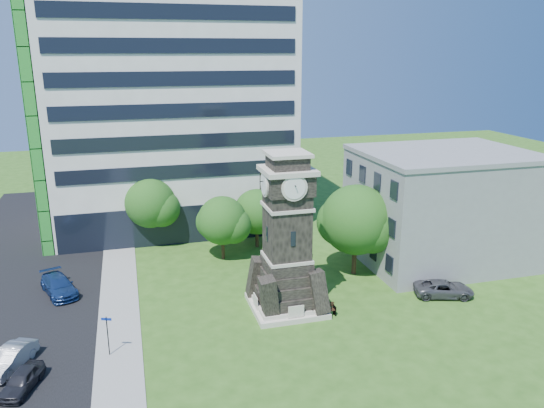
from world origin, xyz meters
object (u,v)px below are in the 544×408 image
object	(u,v)px
car_street_mid	(10,359)
park_bench	(323,310)
car_street_north	(59,286)
car_east_lot	(444,289)
car_street_south	(22,380)
street_sign	(107,331)
clock_tower	(287,244)

from	to	relation	value
car_street_mid	park_bench	xyz separation A→B (m)	(21.24, 1.16, -0.15)
car_street_north	car_east_lot	bearing A→B (deg)	-36.94
car_street_north	car_street_south	bearing A→B (deg)	-113.88
car_street_south	street_sign	xyz separation A→B (m)	(4.85, 2.40, 1.14)
park_bench	street_sign	size ratio (longest dim) A/B	0.69
clock_tower	car_street_mid	world-z (taller)	clock_tower
car_street_south	car_east_lot	world-z (taller)	car_east_lot
car_east_lot	park_bench	xyz separation A→B (m)	(-10.61, -0.55, -0.13)
car_east_lot	car_street_north	bearing A→B (deg)	90.78
car_street_mid	car_east_lot	distance (m)	31.89
park_bench	street_sign	distance (m)	15.44
clock_tower	park_bench	world-z (taller)	clock_tower
park_bench	clock_tower	bearing A→B (deg)	135.50
car_street_mid	street_sign	size ratio (longest dim) A/B	1.46
clock_tower	car_east_lot	xyz separation A→B (m)	(12.87, -1.47, -4.63)
car_street_south	car_east_lot	size ratio (longest dim) A/B	0.76
clock_tower	car_street_north	bearing A→B (deg)	157.03
car_east_lot	park_bench	world-z (taller)	car_east_lot
car_street_mid	park_bench	size ratio (longest dim) A/B	2.13
clock_tower	car_east_lot	bearing A→B (deg)	-6.53
car_street_south	car_east_lot	distance (m)	31.09
car_east_lot	street_sign	size ratio (longest dim) A/B	1.69
car_street_south	car_street_mid	xyz separation A→B (m)	(-1.05, 2.54, 0.06)
street_sign	car_street_north	bearing A→B (deg)	131.95
clock_tower	car_street_south	world-z (taller)	clock_tower
car_street_south	car_street_north	xyz separation A→B (m)	(0.73, 13.02, 0.12)
car_street_south	car_street_mid	size ratio (longest dim) A/B	0.88
clock_tower	car_street_south	bearing A→B (deg)	-162.29
car_street_south	park_bench	xyz separation A→B (m)	(20.18, 3.70, -0.08)
car_street_south	street_sign	world-z (taller)	street_sign
car_street_mid	park_bench	distance (m)	21.27
clock_tower	car_street_mid	xyz separation A→B (m)	(-18.98, -3.19, -4.61)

